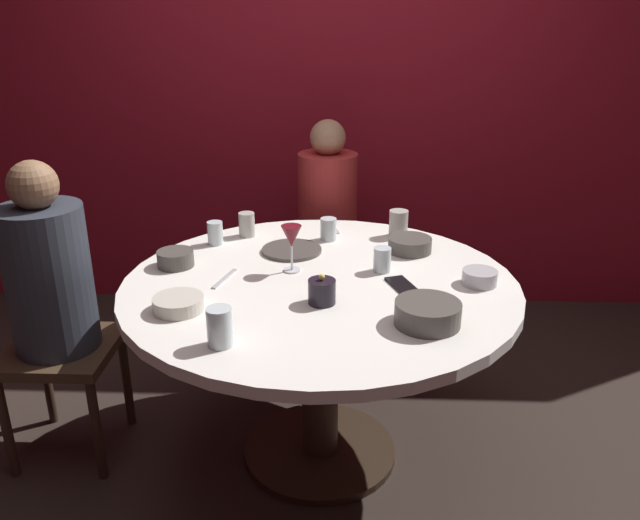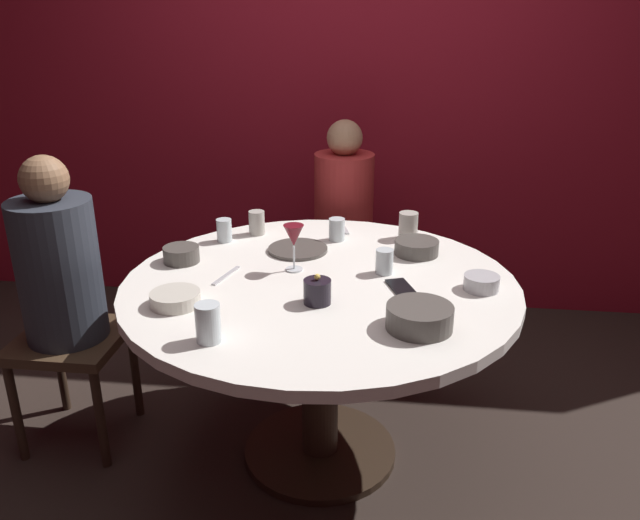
{
  "view_description": "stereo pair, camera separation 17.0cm",
  "coord_description": "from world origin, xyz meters",
  "px_view_note": "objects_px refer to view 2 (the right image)",
  "views": [
    {
      "loc": [
        0.08,
        -2.08,
        1.66
      ],
      "look_at": [
        0.0,
        0.0,
        0.83
      ],
      "focal_mm": 35.68,
      "sensor_mm": 36.0,
      "label": 1
    },
    {
      "loc": [
        0.25,
        -2.07,
        1.66
      ],
      "look_at": [
        0.0,
        0.0,
        0.83
      ],
      "focal_mm": 35.68,
      "sensor_mm": 36.0,
      "label": 2
    }
  ],
  "objects_px": {
    "seated_diner_back": "(344,209)",
    "cup_beside_wine": "(384,261)",
    "candle_holder": "(317,291)",
    "wine_glass": "(294,238)",
    "seated_diner_left": "(60,275)",
    "cup_by_left_diner": "(337,229)",
    "bowl_small_white": "(417,247)",
    "bowl_rice_portion": "(420,317)",
    "cup_far_edge": "(408,226)",
    "cell_phone": "(401,287)",
    "cup_by_right_diner": "(224,230)",
    "dining_table": "(320,317)",
    "bowl_serving_large": "(481,283)",
    "bowl_sauce_side": "(175,299)",
    "bowl_salad_center": "(181,254)",
    "cup_near_candle": "(257,223)",
    "dinner_plate": "(298,249)",
    "cup_center_front": "(208,323)"
  },
  "relations": [
    {
      "from": "dining_table",
      "to": "bowl_serving_large",
      "type": "height_order",
      "value": "bowl_serving_large"
    },
    {
      "from": "seated_diner_back",
      "to": "candle_holder",
      "type": "relative_size",
      "value": 11.19
    },
    {
      "from": "seated_diner_left",
      "to": "dinner_plate",
      "type": "bearing_deg",
      "value": 18.44
    },
    {
      "from": "cup_near_candle",
      "to": "bowl_small_white",
      "type": "bearing_deg",
      "value": -13.43
    },
    {
      "from": "candle_holder",
      "to": "bowl_rice_portion",
      "type": "xyz_separation_m",
      "value": [
        0.33,
        -0.14,
        -0.0
      ]
    },
    {
      "from": "bowl_salad_center",
      "to": "bowl_sauce_side",
      "type": "distance_m",
      "value": 0.39
    },
    {
      "from": "cup_near_candle",
      "to": "cup_far_edge",
      "type": "height_order",
      "value": "cup_far_edge"
    },
    {
      "from": "bowl_sauce_side",
      "to": "bowl_rice_portion",
      "type": "height_order",
      "value": "bowl_rice_portion"
    },
    {
      "from": "wine_glass",
      "to": "bowl_sauce_side",
      "type": "bearing_deg",
      "value": -134.7
    },
    {
      "from": "cup_by_left_diner",
      "to": "cup_beside_wine",
      "type": "distance_m",
      "value": 0.4
    },
    {
      "from": "seated_diner_back",
      "to": "cup_beside_wine",
      "type": "bearing_deg",
      "value": 14.01
    },
    {
      "from": "bowl_rice_portion",
      "to": "cup_far_edge",
      "type": "xyz_separation_m",
      "value": [
        -0.03,
        0.81,
        0.02
      ]
    },
    {
      "from": "seated_diner_back",
      "to": "cup_beside_wine",
      "type": "height_order",
      "value": "seated_diner_back"
    },
    {
      "from": "seated_diner_left",
      "to": "dinner_plate",
      "type": "distance_m",
      "value": 0.91
    },
    {
      "from": "seated_diner_left",
      "to": "cup_beside_wine",
      "type": "xyz_separation_m",
      "value": [
        1.21,
        0.1,
        0.07
      ]
    },
    {
      "from": "dinner_plate",
      "to": "bowl_salad_center",
      "type": "height_order",
      "value": "bowl_salad_center"
    },
    {
      "from": "dining_table",
      "to": "candle_holder",
      "type": "bearing_deg",
      "value": -85.91
    },
    {
      "from": "candle_holder",
      "to": "dinner_plate",
      "type": "xyz_separation_m",
      "value": [
        -0.14,
        0.47,
        -0.03
      ]
    },
    {
      "from": "dining_table",
      "to": "cell_phone",
      "type": "xyz_separation_m",
      "value": [
        0.29,
        -0.03,
        0.15
      ]
    },
    {
      "from": "seated_diner_left",
      "to": "bowl_salad_center",
      "type": "distance_m",
      "value": 0.46
    },
    {
      "from": "candle_holder",
      "to": "wine_glass",
      "type": "distance_m",
      "value": 0.31
    },
    {
      "from": "cell_phone",
      "to": "wine_glass",
      "type": "bearing_deg",
      "value": -37.41
    },
    {
      "from": "bowl_salad_center",
      "to": "seated_diner_left",
      "type": "bearing_deg",
      "value": -164.81
    },
    {
      "from": "cup_near_candle",
      "to": "cup_beside_wine",
      "type": "xyz_separation_m",
      "value": [
        0.56,
        -0.37,
        -0.01
      ]
    },
    {
      "from": "candle_holder",
      "to": "cup_by_right_diner",
      "type": "distance_m",
      "value": 0.71
    },
    {
      "from": "candle_holder",
      "to": "bowl_salad_center",
      "type": "bearing_deg",
      "value": 151.76
    },
    {
      "from": "candle_holder",
      "to": "seated_diner_left",
      "type": "bearing_deg",
      "value": 169.64
    },
    {
      "from": "seated_diner_back",
      "to": "seated_diner_left",
      "type": "bearing_deg",
      "value": -44.58
    },
    {
      "from": "bowl_rice_portion",
      "to": "cup_far_edge",
      "type": "bearing_deg",
      "value": 91.96
    },
    {
      "from": "seated_diner_left",
      "to": "cup_by_left_diner",
      "type": "distance_m",
      "value": 1.1
    },
    {
      "from": "bowl_serving_large",
      "to": "cell_phone",
      "type": "bearing_deg",
      "value": -175.21
    },
    {
      "from": "candle_holder",
      "to": "wine_glass",
      "type": "xyz_separation_m",
      "value": [
        -0.12,
        0.27,
        0.09
      ]
    },
    {
      "from": "cell_phone",
      "to": "bowl_salad_center",
      "type": "distance_m",
      "value": 0.85
    },
    {
      "from": "cup_near_candle",
      "to": "seated_diner_back",
      "type": "bearing_deg",
      "value": 58.22
    },
    {
      "from": "dinner_plate",
      "to": "cup_near_candle",
      "type": "bearing_deg",
      "value": 138.55
    },
    {
      "from": "seated_diner_left",
      "to": "cup_by_left_diner",
      "type": "bearing_deg",
      "value": 23.4
    },
    {
      "from": "cup_far_edge",
      "to": "cup_beside_wine",
      "type": "distance_m",
      "value": 0.4
    },
    {
      "from": "bowl_salad_center",
      "to": "cup_near_candle",
      "type": "distance_m",
      "value": 0.41
    },
    {
      "from": "seated_diner_back",
      "to": "cup_center_front",
      "type": "relative_size",
      "value": 9.87
    },
    {
      "from": "cup_by_left_diner",
      "to": "bowl_small_white",
      "type": "bearing_deg",
      "value": -21.19
    },
    {
      "from": "candle_holder",
      "to": "cup_by_right_diner",
      "type": "xyz_separation_m",
      "value": [
        -0.46,
        0.55,
        0.01
      ]
    },
    {
      "from": "dining_table",
      "to": "seated_diner_left",
      "type": "bearing_deg",
      "value": 180.0
    },
    {
      "from": "candle_holder",
      "to": "bowl_salad_center",
      "type": "distance_m",
      "value": 0.64
    },
    {
      "from": "cup_far_edge",
      "to": "wine_glass",
      "type": "bearing_deg",
      "value": -136.3
    },
    {
      "from": "cup_near_candle",
      "to": "cell_phone",
      "type": "bearing_deg",
      "value": -39.09
    },
    {
      "from": "dining_table",
      "to": "bowl_sauce_side",
      "type": "relative_size",
      "value": 8.59
    },
    {
      "from": "cell_phone",
      "to": "cup_by_left_diner",
      "type": "xyz_separation_m",
      "value": [
        -0.27,
        0.47,
        0.04
      ]
    },
    {
      "from": "cell_phone",
      "to": "cup_by_right_diner",
      "type": "bearing_deg",
      "value": -48.94
    },
    {
      "from": "wine_glass",
      "to": "bowl_small_white",
      "type": "relative_size",
      "value": 1.01
    },
    {
      "from": "bowl_salad_center",
      "to": "bowl_rice_portion",
      "type": "bearing_deg",
      "value": -26.32
    }
  ]
}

